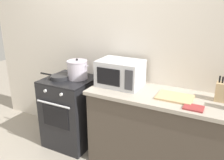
{
  "coord_description": "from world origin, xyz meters",
  "views": [
    {
      "loc": [
        1.45,
        -1.68,
        1.89
      ],
      "look_at": [
        0.27,
        0.6,
        1.0
      ],
      "focal_mm": 38.15,
      "sensor_mm": 36.0,
      "label": 1
    }
  ],
  "objects_px": {
    "knife_block": "(222,92)",
    "oven_mitt": "(194,108)",
    "stock_pot": "(77,70)",
    "microwave": "(120,73)",
    "stove": "(71,111)",
    "frying_pan": "(59,77)",
    "cutting_board": "(175,97)"
  },
  "relations": [
    {
      "from": "stove",
      "to": "microwave",
      "type": "height_order",
      "value": "microwave"
    },
    {
      "from": "stock_pot",
      "to": "microwave",
      "type": "distance_m",
      "value": 0.59
    },
    {
      "from": "cutting_board",
      "to": "oven_mitt",
      "type": "relative_size",
      "value": 2.0
    },
    {
      "from": "stove",
      "to": "frying_pan",
      "type": "xyz_separation_m",
      "value": [
        -0.09,
        -0.07,
        0.48
      ]
    },
    {
      "from": "frying_pan",
      "to": "oven_mitt",
      "type": "relative_size",
      "value": 2.38
    },
    {
      "from": "microwave",
      "to": "stock_pot",
      "type": "bearing_deg",
      "value": -178.06
    },
    {
      "from": "stock_pot",
      "to": "cutting_board",
      "type": "xyz_separation_m",
      "value": [
        1.24,
        -0.06,
        -0.11
      ]
    },
    {
      "from": "stove",
      "to": "microwave",
      "type": "bearing_deg",
      "value": 6.61
    },
    {
      "from": "frying_pan",
      "to": "cutting_board",
      "type": "height_order",
      "value": "frying_pan"
    },
    {
      "from": "frying_pan",
      "to": "knife_block",
      "type": "xyz_separation_m",
      "value": [
        1.86,
        0.21,
        0.07
      ]
    },
    {
      "from": "microwave",
      "to": "cutting_board",
      "type": "bearing_deg",
      "value": -6.76
    },
    {
      "from": "knife_block",
      "to": "oven_mitt",
      "type": "xyz_separation_m",
      "value": [
        -0.21,
        -0.3,
        -0.09
      ]
    },
    {
      "from": "cutting_board",
      "to": "oven_mitt",
      "type": "distance_m",
      "value": 0.26
    },
    {
      "from": "knife_block",
      "to": "oven_mitt",
      "type": "relative_size",
      "value": 1.5
    },
    {
      "from": "stove",
      "to": "microwave",
      "type": "relative_size",
      "value": 1.84
    },
    {
      "from": "stock_pot",
      "to": "oven_mitt",
      "type": "bearing_deg",
      "value": -8.52
    },
    {
      "from": "cutting_board",
      "to": "frying_pan",
      "type": "bearing_deg",
      "value": -177.25
    },
    {
      "from": "stove",
      "to": "knife_block",
      "type": "height_order",
      "value": "knife_block"
    },
    {
      "from": "knife_block",
      "to": "cutting_board",
      "type": "bearing_deg",
      "value": -161.76
    },
    {
      "from": "stock_pot",
      "to": "microwave",
      "type": "bearing_deg",
      "value": 1.94
    },
    {
      "from": "stock_pot",
      "to": "frying_pan",
      "type": "xyz_separation_m",
      "value": [
        -0.19,
        -0.13,
        -0.09
      ]
    },
    {
      "from": "frying_pan",
      "to": "microwave",
      "type": "relative_size",
      "value": 0.86
    },
    {
      "from": "stock_pot",
      "to": "oven_mitt",
      "type": "relative_size",
      "value": 1.88
    },
    {
      "from": "stove",
      "to": "oven_mitt",
      "type": "distance_m",
      "value": 1.63
    },
    {
      "from": "microwave",
      "to": "knife_block",
      "type": "distance_m",
      "value": 1.09
    },
    {
      "from": "frying_pan",
      "to": "microwave",
      "type": "bearing_deg",
      "value": 10.72
    },
    {
      "from": "stove",
      "to": "stock_pot",
      "type": "distance_m",
      "value": 0.59
    },
    {
      "from": "cutting_board",
      "to": "knife_block",
      "type": "xyz_separation_m",
      "value": [
        0.42,
        0.14,
        0.09
      ]
    },
    {
      "from": "oven_mitt",
      "to": "stove",
      "type": "bearing_deg",
      "value": 174.16
    },
    {
      "from": "stock_pot",
      "to": "frying_pan",
      "type": "relative_size",
      "value": 0.79
    },
    {
      "from": "microwave",
      "to": "oven_mitt",
      "type": "distance_m",
      "value": 0.91
    },
    {
      "from": "stock_pot",
      "to": "stove",
      "type": "bearing_deg",
      "value": -148.49
    }
  ]
}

